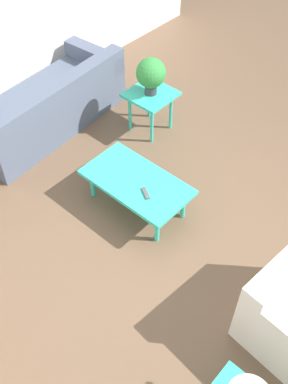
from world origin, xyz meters
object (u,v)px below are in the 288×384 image
(sofa, at_px, (47,107))
(potted_plant, at_px, (151,74))
(side_table_plant, at_px, (151,99))
(coffee_table, at_px, (137,183))

(sofa, bearing_deg, potted_plant, 124.77)
(side_table_plant, distance_m, potted_plant, 0.35)
(coffee_table, xyz_separation_m, potted_plant, (0.77, -1.10, 0.47))
(coffee_table, distance_m, potted_plant, 1.42)
(sofa, relative_size, potted_plant, 4.81)
(sofa, xyz_separation_m, side_table_plant, (-1.02, -0.83, 0.17))
(coffee_table, relative_size, potted_plant, 2.49)
(sofa, distance_m, potted_plant, 1.42)
(side_table_plant, height_order, potted_plant, potted_plant)
(side_table_plant, xyz_separation_m, potted_plant, (0.00, -0.00, 0.35))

